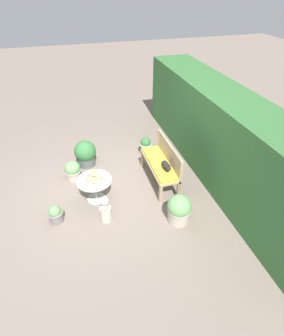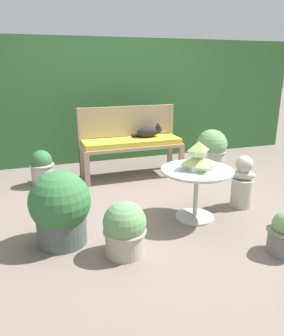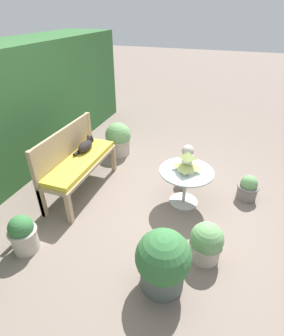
% 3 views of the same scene
% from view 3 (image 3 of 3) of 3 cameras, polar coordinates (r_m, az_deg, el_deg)
% --- Properties ---
extents(ground, '(30.00, 30.00, 0.00)m').
position_cam_3_polar(ground, '(3.50, 3.27, -8.80)').
color(ground, '#75665B').
extents(garden_bench, '(1.34, 0.44, 0.52)m').
position_cam_3_polar(garden_bench, '(3.67, -13.24, 0.83)').
color(garden_bench, tan).
rests_on(garden_bench, ground).
extents(bench_backrest, '(1.34, 0.06, 0.93)m').
position_cam_3_polar(bench_backrest, '(3.67, -16.35, 4.36)').
color(bench_backrest, tan).
rests_on(bench_backrest, ground).
extents(cat, '(0.41, 0.16, 0.19)m').
position_cam_3_polar(cat, '(3.81, -12.15, 4.84)').
color(cat, black).
rests_on(cat, garden_bench).
extents(patio_table, '(0.69, 0.69, 0.51)m').
position_cam_3_polar(patio_table, '(3.41, 9.52, -2.09)').
color(patio_table, '#B7B7B2').
rests_on(patio_table, ground).
extents(pagoda_birdhouse, '(0.27, 0.27, 0.27)m').
position_cam_3_polar(pagoda_birdhouse, '(3.30, 9.85, 1.10)').
color(pagoda_birdhouse, silver).
rests_on(pagoda_birdhouse, patio_table).
extents(garden_bust, '(0.28, 0.26, 0.56)m').
position_cam_3_polar(garden_bust, '(4.01, 9.66, 0.98)').
color(garden_bust, '#B7B2A3').
rests_on(garden_bust, ground).
extents(potted_plant_table_near, '(0.29, 0.29, 0.36)m').
position_cam_3_polar(potted_plant_table_near, '(3.85, 22.05, -4.05)').
color(potted_plant_table_near, slate).
rests_on(potted_plant_table_near, ground).
extents(potted_plant_path_edge, '(0.30, 0.30, 0.45)m').
position_cam_3_polar(potted_plant_path_edge, '(3.12, -24.50, -12.91)').
color(potted_plant_path_edge, '#ADA393').
rests_on(potted_plant_path_edge, ground).
extents(potted_plant_bench_left, '(0.51, 0.51, 0.63)m').
position_cam_3_polar(potted_plant_bench_left, '(2.52, 4.58, -19.65)').
color(potted_plant_bench_left, '#4C5651').
rests_on(potted_plant_bench_left, ground).
extents(potted_plant_hedge_corner, '(0.35, 0.35, 0.44)m').
position_cam_3_polar(potted_plant_hedge_corner, '(2.87, 13.79, -15.47)').
color(potted_plant_hedge_corner, '#ADA393').
rests_on(potted_plant_hedge_corner, ground).
extents(potted_plant_patio_mid, '(0.44, 0.44, 0.58)m').
position_cam_3_polar(potted_plant_patio_mid, '(4.65, -5.20, 6.31)').
color(potted_plant_patio_mid, '#ADA393').
rests_on(potted_plant_patio_mid, ground).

